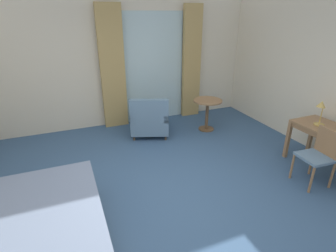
# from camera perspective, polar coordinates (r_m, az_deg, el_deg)

# --- Properties ---
(ground) EXTENTS (6.96, 6.67, 0.10)m
(ground) POSITION_cam_1_polar(r_m,az_deg,el_deg) (3.97, -0.49, -15.54)
(ground) COLOR #38567A
(wall_back) EXTENTS (6.56, 0.12, 2.82)m
(wall_back) POSITION_cam_1_polar(r_m,az_deg,el_deg) (6.15, -11.39, 13.17)
(wall_back) COLOR beige
(wall_back) RESTS_ON ground
(balcony_glass_door) EXTENTS (1.47, 0.02, 2.48)m
(balcony_glass_door) POSITION_cam_1_polar(r_m,az_deg,el_deg) (6.32, -3.28, 12.27)
(balcony_glass_door) COLOR silver
(balcony_glass_door) RESTS_ON ground
(curtain_panel_left) EXTENTS (0.53, 0.10, 2.64)m
(curtain_panel_left) POSITION_cam_1_polar(r_m,az_deg,el_deg) (5.98, -11.86, 11.95)
(curtain_panel_left) COLOR tan
(curtain_panel_left) RESTS_ON ground
(curtain_panel_right) EXTENTS (0.45, 0.10, 2.64)m
(curtain_panel_right) POSITION_cam_1_polar(r_m,az_deg,el_deg) (6.58, 5.10, 13.33)
(curtain_panel_right) COLOR tan
(curtain_panel_right) RESTS_ON ground
(desk_chair) EXTENTS (0.45, 0.46, 0.87)m
(desk_chair) POSITION_cam_1_polar(r_m,az_deg,el_deg) (4.57, 29.86, -5.17)
(desk_chair) COLOR slate
(desk_chair) RESTS_ON ground
(desk_lamp) EXTENTS (0.21, 0.16, 0.43)m
(desk_lamp) POSITION_cam_1_polar(r_m,az_deg,el_deg) (4.91, 30.14, 3.36)
(desk_lamp) COLOR tan
(desk_lamp) RESTS_ON writing_desk
(armchair_by_window) EXTENTS (1.00, 1.01, 0.88)m
(armchair_by_window) POSITION_cam_1_polar(r_m,az_deg,el_deg) (5.64, -3.90, 1.30)
(armchair_by_window) COLOR slate
(armchair_by_window) RESTS_ON ground
(round_cafe_table) EXTENTS (0.63, 0.63, 0.70)m
(round_cafe_table) POSITION_cam_1_polar(r_m,az_deg,el_deg) (5.89, 8.48, 3.85)
(round_cafe_table) COLOR olive
(round_cafe_table) RESTS_ON ground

